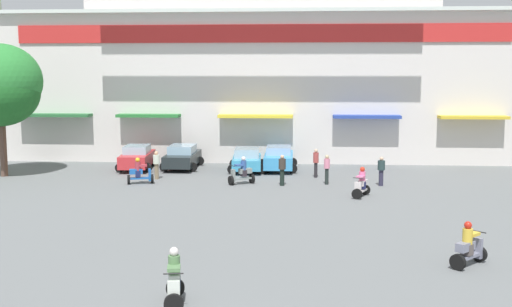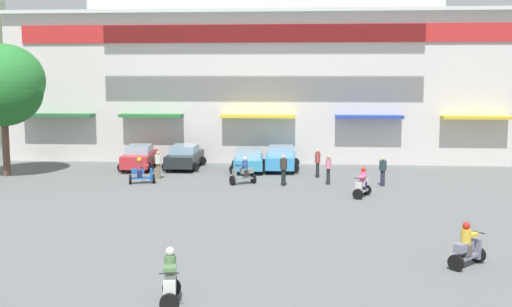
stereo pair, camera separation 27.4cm
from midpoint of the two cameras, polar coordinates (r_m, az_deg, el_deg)
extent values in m
plane|color=slate|center=(26.32, -2.03, -6.23)|extent=(128.00, 128.00, 0.00)
cube|color=silver|center=(47.64, 1.08, 6.05)|extent=(35.96, 10.25, 10.20)
cube|color=red|center=(42.53, 0.64, 10.89)|extent=(33.08, 0.12, 1.20)
cube|color=silver|center=(42.61, 0.64, 12.93)|extent=(35.96, 0.70, 0.24)
cube|color=#296536|center=(45.32, -17.55, 3.36)|extent=(5.18, 1.10, 0.20)
cube|color=#256D30|center=(43.25, -9.36, 3.43)|extent=(4.28, 1.10, 0.20)
cube|color=gold|center=(42.07, 0.35, 3.42)|extent=(5.02, 1.10, 0.20)
cube|color=#263F96|center=(42.16, 10.45, 3.31)|extent=(4.44, 1.10, 0.20)
cube|color=gold|center=(43.40, 19.61, 3.12)|extent=(4.43, 1.10, 0.20)
cylinder|color=brown|center=(40.48, -21.58, 0.94)|extent=(0.31, 0.31, 4.05)
ellipsoid|color=#2B7C33|center=(40.27, -21.83, 6.16)|extent=(4.75, 5.14, 4.41)
cylinder|color=brown|center=(40.41, -21.74, 0.47)|extent=(0.27, 0.27, 3.41)
ellipsoid|color=#1D5D23|center=(40.18, -21.97, 5.22)|extent=(4.69, 4.97, 4.07)
cube|color=red|center=(41.03, -10.37, -0.50)|extent=(2.04, 4.37, 0.78)
cube|color=#92B5C4|center=(40.95, -10.39, 0.40)|extent=(1.63, 2.23, 0.50)
cylinder|color=black|center=(42.52, -11.17, -0.74)|extent=(0.61, 0.21, 0.60)
cylinder|color=black|center=(42.22, -8.90, -0.74)|extent=(0.61, 0.21, 0.60)
cylinder|color=black|center=(39.97, -11.91, -1.26)|extent=(0.61, 0.21, 0.60)
cylinder|color=black|center=(39.65, -9.49, -1.28)|extent=(0.61, 0.21, 0.60)
cube|color=#1F2627|center=(40.97, -6.33, -0.47)|extent=(1.81, 4.48, 0.74)
cube|color=#8DAFC5|center=(40.89, -6.34, 0.41)|extent=(1.55, 2.24, 0.52)
cylinder|color=black|center=(42.54, -7.16, -0.65)|extent=(0.60, 0.17, 0.60)
cylinder|color=black|center=(42.21, -4.76, -0.68)|extent=(0.60, 0.17, 0.60)
cylinder|color=black|center=(39.85, -7.97, -1.20)|extent=(0.60, 0.17, 0.60)
cylinder|color=black|center=(39.50, -5.42, -1.24)|extent=(0.60, 0.17, 0.60)
cube|color=#3994BE|center=(39.58, -0.45, -0.76)|extent=(2.00, 4.07, 0.65)
cube|color=#9FB3BE|center=(39.50, -0.45, 0.10)|extent=(1.63, 2.07, 0.55)
cylinder|color=black|center=(40.88, -1.63, -0.92)|extent=(0.61, 0.20, 0.60)
cylinder|color=black|center=(40.83, 0.83, -0.93)|extent=(0.61, 0.20, 0.60)
cylinder|color=black|center=(38.45, -1.81, -1.45)|extent=(0.61, 0.20, 0.60)
cylinder|color=black|center=(38.39, 0.81, -1.46)|extent=(0.61, 0.20, 0.60)
cube|color=#3991CC|center=(40.05, 2.48, -0.58)|extent=(1.81, 4.41, 0.77)
cube|color=#93ADCF|center=(39.97, 2.48, 0.31)|extent=(1.55, 2.21, 0.49)
cylinder|color=black|center=(41.48, 1.31, -0.80)|extent=(0.60, 0.17, 0.60)
cylinder|color=black|center=(41.43, 3.76, -0.82)|extent=(0.60, 0.17, 0.60)
cylinder|color=black|center=(38.79, 1.10, -1.37)|extent=(0.60, 0.17, 0.60)
cylinder|color=black|center=(38.73, 3.72, -1.39)|extent=(0.60, 0.17, 0.60)
cylinder|color=black|center=(22.06, 19.90, -8.66)|extent=(0.48, 0.46, 0.52)
cylinder|color=black|center=(20.93, 18.11, -9.45)|extent=(0.48, 0.46, 0.52)
cube|color=slate|center=(21.48, 19.04, -8.89)|extent=(1.02, 1.05, 0.10)
cube|color=slate|center=(21.17, 18.75, -8.06)|extent=(0.74, 0.75, 0.28)
cube|color=slate|center=(21.89, 19.75, -8.15)|extent=(0.33, 0.32, 0.68)
cylinder|color=black|center=(21.78, 19.85, -6.76)|extent=(0.40, 0.38, 0.04)
cube|color=#574E4C|center=(21.30, 18.88, -8.31)|extent=(0.42, 0.42, 0.36)
cylinder|color=gold|center=(21.19, 18.93, -7.19)|extent=(0.45, 0.45, 0.50)
sphere|color=red|center=(21.10, 18.97, -6.24)|extent=(0.25, 0.25, 0.25)
cube|color=gold|center=(21.43, 19.33, -6.97)|extent=(0.55, 0.55, 0.10)
cylinder|color=black|center=(34.70, -1.95, -2.47)|extent=(0.39, 0.52, 0.52)
cylinder|color=black|center=(35.26, -0.02, -2.31)|extent=(0.39, 0.52, 0.52)
cube|color=gray|center=(34.96, -0.98, -2.30)|extent=(1.12, 0.84, 0.10)
cube|color=gray|center=(35.00, -0.63, -1.59)|extent=(0.78, 0.64, 0.28)
cube|color=gray|center=(34.71, -1.75, -2.04)|extent=(0.29, 0.35, 0.72)
cylinder|color=black|center=(34.61, -1.80, -1.13)|extent=(0.30, 0.46, 0.04)
cube|color=#292329|center=(34.97, -0.79, -1.80)|extent=(0.41, 0.42, 0.36)
cylinder|color=#2F508F|center=(34.90, -0.79, -1.08)|extent=(0.44, 0.44, 0.53)
sphere|color=silver|center=(34.85, -0.79, -0.47)|extent=(0.25, 0.25, 0.25)
cube|color=#2F508F|center=(34.78, -1.21, -1.07)|extent=(0.55, 0.52, 0.10)
cylinder|color=black|center=(31.22, 9.51, -3.68)|extent=(0.53, 0.34, 0.52)
cylinder|color=black|center=(32.39, 10.25, -3.30)|extent=(0.53, 0.34, 0.52)
cube|color=silver|center=(31.79, 9.89, -3.38)|extent=(0.71, 1.13, 0.10)
cube|color=silver|center=(31.93, 10.04, -2.64)|extent=(0.56, 0.77, 0.28)
cube|color=silver|center=(31.29, 9.60, -3.22)|extent=(0.35, 0.26, 0.68)
cylinder|color=black|center=(31.17, 9.60, -2.24)|extent=(0.49, 0.25, 0.04)
cube|color=#20224E|center=(31.86, 9.98, -2.88)|extent=(0.41, 0.39, 0.36)
cylinder|color=pink|center=(31.79, 9.99, -2.10)|extent=(0.42, 0.42, 0.52)
sphere|color=red|center=(31.73, 10.01, -1.44)|extent=(0.25, 0.25, 0.25)
cube|color=pink|center=(31.52, 9.83, -2.13)|extent=(0.49, 0.54, 0.10)
cylinder|color=black|center=(35.74, -9.08, -2.27)|extent=(0.28, 0.54, 0.52)
cylinder|color=black|center=(35.70, -11.16, -2.33)|extent=(0.28, 0.54, 0.52)
cube|color=#1C57A6|center=(35.70, -10.13, -2.21)|extent=(1.17, 0.59, 0.10)
cube|color=#1C57A6|center=(35.64, -10.51, -1.61)|extent=(0.78, 0.49, 0.28)
cube|color=#1C57A6|center=(35.69, -9.30, -1.90)|extent=(0.23, 0.35, 0.69)
cylinder|color=black|center=(35.61, -9.27, -1.03)|extent=(0.18, 0.51, 0.04)
cube|color=#18214B|center=(35.66, -10.34, -1.79)|extent=(0.36, 0.39, 0.36)
cylinder|color=#9D313C|center=(35.59, -10.36, -1.12)|extent=(0.40, 0.40, 0.49)
sphere|color=gold|center=(35.54, -10.37, -0.55)|extent=(0.25, 0.25, 0.25)
cube|color=#9D313C|center=(35.60, -9.90, -1.07)|extent=(0.52, 0.45, 0.10)
cylinder|color=black|center=(16.76, -7.42, -13.39)|extent=(0.54, 0.23, 0.52)
cylinder|color=black|center=(17.89, -7.25, -12.02)|extent=(0.54, 0.23, 0.52)
cube|color=silver|center=(17.30, -7.33, -12.50)|extent=(0.45, 1.09, 0.10)
cube|color=silver|center=(17.39, -7.32, -11.11)|extent=(0.41, 0.71, 0.28)
cube|color=silver|center=(16.79, -7.41, -12.52)|extent=(0.34, 0.19, 0.68)
cylinder|color=black|center=(16.59, -7.45, -10.78)|extent=(0.52, 0.12, 0.04)
cube|color=#222E42|center=(17.33, -7.33, -11.58)|extent=(0.36, 0.33, 0.36)
cylinder|color=#52784B|center=(17.19, -7.36, -10.11)|extent=(0.37, 0.37, 0.58)
sphere|color=silver|center=(17.07, -7.38, -8.83)|extent=(0.25, 0.25, 0.25)
cube|color=#52784B|center=(16.93, -7.39, -10.28)|extent=(0.41, 0.49, 0.10)
cylinder|color=#2A293D|center=(35.11, 11.68, -2.21)|extent=(0.32, 0.32, 0.88)
cylinder|color=#243636|center=(35.00, 11.71, -1.07)|extent=(0.51, 0.51, 0.52)
sphere|color=#D5A888|center=(34.95, 11.73, -0.48)|extent=(0.21, 0.21, 0.21)
cylinder|color=#242225|center=(37.32, 5.84, -1.52)|extent=(0.28, 0.28, 0.90)
cylinder|color=#9F3E3B|center=(37.21, 5.85, -0.38)|extent=(0.46, 0.46, 0.60)
sphere|color=tan|center=(37.16, 5.86, 0.25)|extent=(0.22, 0.22, 0.22)
cylinder|color=black|center=(34.51, 2.75, -2.19)|extent=(0.34, 0.34, 0.92)
cylinder|color=#342D27|center=(34.40, 2.75, -0.97)|extent=(0.55, 0.55, 0.58)
sphere|color=tan|center=(34.34, 2.76, -0.31)|extent=(0.22, 0.22, 0.22)
cylinder|color=#202825|center=(35.07, 6.82, -2.09)|extent=(0.20, 0.20, 0.91)
cylinder|color=pink|center=(34.96, 6.84, -0.92)|extent=(0.33, 0.33, 0.54)
sphere|color=tan|center=(34.91, 6.85, -0.31)|extent=(0.22, 0.22, 0.22)
cylinder|color=#7F6D52|center=(37.09, -8.68, -1.61)|extent=(0.24, 0.24, 0.91)
cylinder|color=beige|center=(36.99, -8.70, -0.52)|extent=(0.39, 0.39, 0.52)
sphere|color=tan|center=(36.94, -8.71, 0.05)|extent=(0.22, 0.22, 0.22)
camera|label=1|loc=(0.14, -89.71, 0.04)|focal=43.90mm
camera|label=2|loc=(0.14, 90.29, -0.04)|focal=43.90mm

